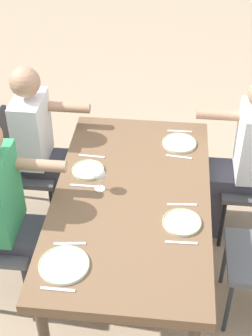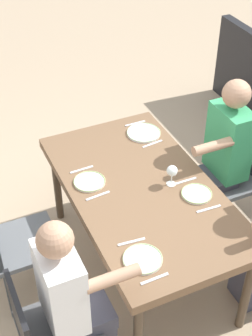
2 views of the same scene
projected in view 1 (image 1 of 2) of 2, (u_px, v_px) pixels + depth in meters
name	position (u px, v px, depth m)	size (l,w,h in m)	color
ground_plane	(131.00, 280.00, 3.38)	(16.00, 16.00, 0.00)	tan
dining_table	(131.00, 204.00, 2.94)	(1.66, 0.93, 0.77)	brown
chair_west_south	(19.00, 162.00, 3.59)	(0.44, 0.44, 0.86)	#4F4F50
diner_woman_green	(43.00, 144.00, 3.47)	(0.35, 0.49, 1.27)	#3F3F4C
diner_man_white	(10.00, 210.00, 2.89)	(0.35, 0.49, 1.33)	#3F3F4C
diner_guest_third	(241.00, 157.00, 3.36)	(0.35, 0.49, 1.27)	#3F3F4C
plate_0	(179.00, 143.00, 3.31)	(0.23, 0.23, 0.02)	white
fork_0	(180.00, 131.00, 3.43)	(0.02, 0.17, 0.01)	silver
spoon_0	(179.00, 157.00, 3.20)	(0.02, 0.17, 0.01)	silver
plate_1	(88.00, 170.00, 3.08)	(0.20, 0.20, 0.02)	silver
wine_glass_1	(99.00, 175.00, 2.88)	(0.07, 0.07, 0.15)	white
fork_1	(92.00, 156.00, 3.20)	(0.02, 0.17, 0.01)	silver
spoon_1	(84.00, 186.00, 2.97)	(0.02, 0.17, 0.01)	silver
plate_2	(182.00, 222.00, 2.72)	(0.22, 0.22, 0.02)	silver
fork_2	(182.00, 205.00, 2.84)	(0.02, 0.17, 0.01)	silver
spoon_2	(181.00, 243.00, 2.60)	(0.02, 0.17, 0.01)	silver
plate_3	(64.00, 265.00, 2.48)	(0.26, 0.26, 0.02)	white
fork_3	(70.00, 244.00, 2.60)	(0.02, 0.17, 0.01)	silver
spoon_3	(58.00, 289.00, 2.36)	(0.02, 0.17, 0.01)	silver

